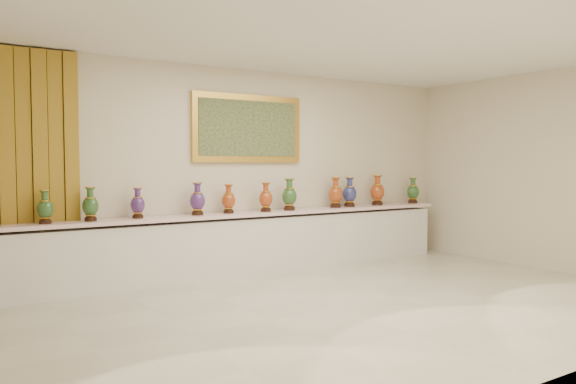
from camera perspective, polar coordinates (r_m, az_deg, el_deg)
name	(u,v)px	position (r m, az deg, el deg)	size (l,w,h in m)	color
ground	(339,308)	(6.42, 5.21, -11.64)	(8.00, 8.00, 0.00)	beige
room	(54,164)	(7.44, -22.68, 2.61)	(8.00, 8.00, 8.00)	beige
counter	(242,244)	(8.20, -4.67, -5.32)	(7.28, 0.48, 0.90)	white
vase_1	(45,209)	(7.21, -23.45, -1.55)	(0.25, 0.25, 0.40)	black
vase_2	(90,206)	(7.33, -19.44, -1.32)	(0.25, 0.25, 0.42)	black
vase_3	(138,204)	(7.53, -15.03, -1.23)	(0.23, 0.23, 0.40)	black
vase_4	(197,200)	(7.81, -9.19, -0.85)	(0.22, 0.22, 0.45)	black
vase_5	(229,200)	(8.04, -6.06, -0.83)	(0.25, 0.25, 0.42)	black
vase_6	(266,198)	(8.26, -2.27, -0.66)	(0.24, 0.24, 0.43)	black
vase_7	(289,196)	(8.48, 0.14, -0.41)	(0.24, 0.24, 0.48)	black
vase_8	(336,194)	(9.03, 4.85, -0.20)	(0.30, 0.30, 0.49)	black
vase_9	(350,193)	(9.24, 6.28, -0.14)	(0.25, 0.25, 0.49)	black
vase_10	(377,192)	(9.66, 9.06, 0.05)	(0.24, 0.24, 0.51)	black
vase_11	(413,192)	(10.23, 12.57, 0.04)	(0.27, 0.27, 0.46)	black
label_card	(147,219)	(7.43, -14.18, -2.64)	(0.10, 0.06, 0.00)	white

